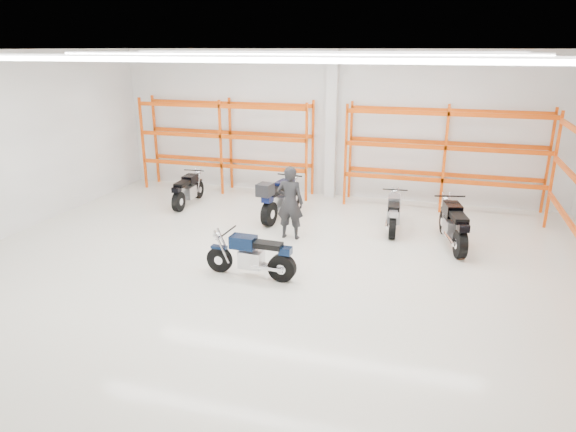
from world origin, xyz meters
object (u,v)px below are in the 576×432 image
(motorcycle_back_d, at_px, (454,226))
(standing_man, at_px, (290,203))
(structural_column, at_px, (332,126))
(motorcycle_main, at_px, (254,257))
(motorcycle_back_a, at_px, (187,191))
(motorcycle_back_b, at_px, (279,199))
(motorcycle_back_c, at_px, (393,214))

(motorcycle_back_d, bearing_deg, standing_man, -172.18)
(standing_man, distance_m, structural_column, 4.21)
(motorcycle_main, xyz_separation_m, motorcycle_back_d, (3.94, 2.96, 0.06))
(motorcycle_main, relative_size, motorcycle_back_d, 0.90)
(motorcycle_back_a, xyz_separation_m, motorcycle_back_b, (3.02, -0.46, 0.12))
(motorcycle_back_a, height_order, motorcycle_back_d, motorcycle_back_d)
(motorcycle_main, relative_size, standing_man, 1.08)
(motorcycle_back_d, height_order, structural_column, structural_column)
(motorcycle_back_d, bearing_deg, motorcycle_back_a, 170.82)
(motorcycle_back_c, xyz_separation_m, standing_man, (-2.41, -1.28, 0.46))
(motorcycle_back_a, xyz_separation_m, structural_column, (3.89, 2.22, 1.79))
(motorcycle_back_a, bearing_deg, standing_man, -25.30)
(motorcycle_back_c, bearing_deg, standing_man, -152.06)
(motorcycle_main, bearing_deg, motorcycle_back_a, 131.27)
(motorcycle_back_c, height_order, motorcycle_back_d, motorcycle_back_d)
(standing_man, bearing_deg, motorcycle_back_a, -26.15)
(motorcycle_back_b, height_order, motorcycle_back_c, motorcycle_back_b)
(motorcycle_back_b, xyz_separation_m, structural_column, (0.87, 2.69, 1.67))
(motorcycle_main, height_order, structural_column, structural_column)
(structural_column, bearing_deg, motorcycle_back_b, -107.88)
(standing_man, bearing_deg, motorcycle_main, 87.88)
(structural_column, bearing_deg, standing_man, -92.27)
(motorcycle_back_a, height_order, structural_column, structural_column)
(standing_man, bearing_deg, motorcycle_back_b, -62.22)
(motorcycle_back_d, distance_m, standing_man, 3.94)
(motorcycle_back_b, bearing_deg, motorcycle_back_a, 171.26)
(motorcycle_back_a, distance_m, motorcycle_back_c, 6.16)
(motorcycle_main, xyz_separation_m, structural_column, (0.21, 6.41, 1.80))
(motorcycle_back_c, distance_m, motorcycle_back_d, 1.65)
(motorcycle_main, distance_m, motorcycle_back_c, 4.45)
(standing_man, xyz_separation_m, structural_column, (0.16, 3.99, 1.33))
(standing_man, bearing_deg, motorcycle_back_c, -152.90)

